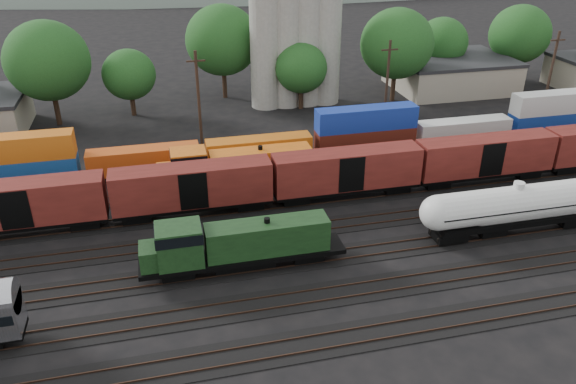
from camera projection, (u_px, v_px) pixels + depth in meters
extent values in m
plane|color=black|center=(353.00, 223.00, 53.13)|extent=(600.00, 600.00, 0.00)
cube|color=black|center=(423.00, 325.00, 40.13)|extent=(180.00, 3.20, 0.08)
cube|color=#382319|center=(427.00, 331.00, 39.47)|extent=(180.00, 0.08, 0.16)
cube|color=#382319|center=(418.00, 318.00, 40.71)|extent=(180.00, 0.08, 0.16)
cube|color=black|center=(395.00, 284.00, 44.46)|extent=(180.00, 3.20, 0.08)
cube|color=#382319|center=(399.00, 289.00, 43.80)|extent=(180.00, 0.08, 0.16)
cube|color=#382319|center=(391.00, 278.00, 45.04)|extent=(180.00, 0.08, 0.16)
cube|color=black|center=(372.00, 251.00, 48.78)|extent=(180.00, 3.20, 0.08)
cube|color=#382319|center=(375.00, 254.00, 48.12)|extent=(180.00, 0.08, 0.16)
cube|color=#382319|center=(369.00, 246.00, 49.37)|extent=(180.00, 0.08, 0.16)
cube|color=black|center=(353.00, 223.00, 53.11)|extent=(180.00, 3.20, 0.08)
cube|color=#382319|center=(355.00, 226.00, 52.45)|extent=(180.00, 0.08, 0.16)
cube|color=#382319|center=(350.00, 218.00, 53.69)|extent=(180.00, 0.08, 0.16)
cube|color=black|center=(337.00, 199.00, 57.44)|extent=(180.00, 3.20, 0.08)
cube|color=#382319|center=(339.00, 201.00, 56.78)|extent=(180.00, 0.08, 0.16)
cube|color=#382319|center=(334.00, 195.00, 58.02)|extent=(180.00, 0.08, 0.16)
cube|color=black|center=(323.00, 178.00, 61.76)|extent=(180.00, 3.20, 0.08)
cube|color=#382319|center=(324.00, 180.00, 61.10)|extent=(180.00, 0.08, 0.16)
cube|color=#382319|center=(321.00, 175.00, 62.35)|extent=(180.00, 0.08, 0.16)
cube|color=black|center=(310.00, 160.00, 66.09)|extent=(180.00, 3.20, 0.08)
cube|color=#382319|center=(312.00, 162.00, 65.43)|extent=(180.00, 0.08, 0.16)
cube|color=#382319|center=(309.00, 157.00, 66.67)|extent=(180.00, 0.08, 0.16)
cube|color=black|center=(244.00, 256.00, 45.87)|extent=(16.76, 2.86, 0.39)
cube|color=black|center=(244.00, 260.00, 46.07)|extent=(4.93, 2.17, 0.79)
cube|color=#163315|center=(267.00, 237.00, 45.59)|extent=(10.06, 2.37, 2.66)
cube|color=#163315|center=(179.00, 244.00, 43.99)|extent=(3.55, 2.86, 3.25)
cube|color=black|center=(178.00, 233.00, 43.52)|extent=(3.65, 2.96, 0.89)
cube|color=#163315|center=(150.00, 256.00, 43.84)|extent=(1.58, 2.37, 1.77)
cylinder|color=black|center=(267.00, 221.00, 44.92)|extent=(0.49, 0.49, 0.49)
cube|color=black|center=(178.00, 271.00, 45.05)|extent=(2.56, 1.97, 0.69)
cube|color=black|center=(307.00, 254.00, 47.28)|extent=(2.56, 1.97, 0.69)
cylinder|color=silver|center=(515.00, 203.00, 50.20)|extent=(15.22, 3.14, 3.14)
sphere|color=silver|center=(438.00, 213.00, 48.61)|extent=(3.14, 3.14, 3.14)
cylinder|color=silver|center=(519.00, 185.00, 49.38)|extent=(0.97, 0.97, 0.54)
cube|color=black|center=(515.00, 203.00, 50.20)|extent=(15.57, 3.29, 0.09)
cube|color=black|center=(512.00, 220.00, 50.99)|extent=(14.71, 2.38, 0.54)
cube|color=black|center=(449.00, 234.00, 49.99)|extent=(2.81, 2.16, 0.76)
cube|color=black|center=(570.00, 218.00, 52.58)|extent=(2.81, 2.16, 0.76)
cylinder|color=silver|center=(547.00, 203.00, 51.05)|extent=(13.27, 2.73, 2.73)
sphere|color=silver|center=(481.00, 211.00, 49.67)|extent=(2.73, 2.73, 2.73)
cylinder|color=silver|center=(550.00, 187.00, 50.34)|extent=(0.85, 0.85, 0.47)
cube|color=black|center=(547.00, 203.00, 51.05)|extent=(13.57, 2.87, 0.08)
cube|color=black|center=(543.00, 217.00, 51.74)|extent=(12.82, 2.07, 0.47)
cube|color=black|center=(489.00, 229.00, 50.86)|extent=(2.45, 1.89, 0.66)
cube|color=black|center=(241.00, 176.00, 59.32)|extent=(17.74, 2.86, 0.39)
cube|color=black|center=(241.00, 180.00, 59.52)|extent=(4.93, 2.17, 0.79)
cube|color=#D36012|center=(261.00, 161.00, 59.06)|extent=(10.64, 2.36, 2.66)
cube|color=#D36012|center=(189.00, 165.00, 57.38)|extent=(3.55, 2.86, 3.25)
cube|color=black|center=(188.00, 156.00, 56.91)|extent=(3.65, 2.96, 0.89)
cube|color=#D36012|center=(165.00, 174.00, 57.20)|extent=(1.58, 2.36, 1.77)
cylinder|color=black|center=(260.00, 148.00, 58.39)|extent=(0.49, 0.49, 0.49)
cube|color=black|center=(188.00, 187.00, 58.43)|extent=(2.56, 1.97, 0.69)
cube|color=black|center=(293.00, 176.00, 60.79)|extent=(2.56, 1.97, 0.69)
cube|color=black|center=(23.00, 223.00, 50.70)|extent=(15.00, 2.60, 0.40)
cube|color=#5D1B16|center=(17.00, 203.00, 49.74)|extent=(15.00, 2.90, 3.80)
cube|color=black|center=(194.00, 204.00, 53.90)|extent=(15.00, 2.60, 0.40)
cube|color=#5D1B16|center=(192.00, 185.00, 52.95)|extent=(15.00, 2.90, 3.80)
cube|color=black|center=(346.00, 188.00, 57.11)|extent=(15.00, 2.60, 0.40)
cube|color=#5D1B16|center=(347.00, 169.00, 56.15)|extent=(15.00, 2.90, 3.80)
cube|color=black|center=(482.00, 173.00, 60.31)|extent=(15.00, 2.60, 0.40)
cube|color=#5D1B16|center=(485.00, 155.00, 59.35)|extent=(15.00, 2.90, 3.80)
cube|color=black|center=(310.00, 157.00, 65.88)|extent=(160.00, 2.60, 0.60)
cube|color=#154996|center=(18.00, 171.00, 58.55)|extent=(12.00, 2.40, 2.60)
cube|color=#CB6114|center=(13.00, 148.00, 57.37)|extent=(12.00, 2.40, 2.60)
cube|color=#C24913|center=(144.00, 159.00, 61.22)|extent=(12.00, 2.40, 2.60)
cube|color=#C46014|center=(259.00, 149.00, 63.88)|extent=(12.00, 2.40, 2.60)
cube|color=#511C12|center=(365.00, 139.00, 66.54)|extent=(12.00, 2.40, 2.60)
cube|color=navy|center=(366.00, 118.00, 65.36)|extent=(12.00, 2.40, 2.60)
cube|color=silver|center=(463.00, 130.00, 69.21)|extent=(12.00, 2.40, 2.60)
cube|color=navy|center=(553.00, 122.00, 71.87)|extent=(12.00, 2.40, 2.60)
cube|color=silver|center=(558.00, 102.00, 70.68)|extent=(12.00, 2.40, 2.60)
cylinder|color=#9C9A8F|center=(265.00, 45.00, 79.96)|extent=(4.40, 4.40, 18.00)
cylinder|color=#9C9A8F|center=(286.00, 44.00, 80.59)|extent=(4.40, 4.40, 18.00)
cylinder|color=#9C9A8F|center=(306.00, 43.00, 81.21)|extent=(4.40, 4.40, 18.00)
cylinder|color=#9C9A8F|center=(326.00, 42.00, 81.84)|extent=(4.40, 4.40, 18.00)
cube|color=#9E937F|center=(450.00, 74.00, 91.20)|extent=(18.00, 14.00, 4.60)
cube|color=#232326|center=(452.00, 59.00, 90.04)|extent=(18.36, 14.28, 0.50)
cylinder|color=black|center=(57.00, 110.00, 76.14)|extent=(0.70, 0.70, 4.02)
ellipsoid|color=#22551F|center=(47.00, 61.00, 73.06)|extent=(10.92, 10.92, 10.34)
cylinder|color=black|center=(133.00, 106.00, 79.85)|extent=(0.70, 0.70, 2.71)
ellipsoid|color=#22551F|center=(129.00, 74.00, 77.78)|extent=(7.34, 7.34, 6.96)
cylinder|color=black|center=(225.00, 85.00, 86.93)|extent=(0.70, 0.70, 4.06)
ellipsoid|color=#22551F|center=(222.00, 40.00, 83.82)|extent=(11.02, 11.02, 10.44)
cylinder|color=black|center=(301.00, 99.00, 82.48)|extent=(0.70, 0.70, 2.76)
ellipsoid|color=#22551F|center=(301.00, 68.00, 80.37)|extent=(7.49, 7.49, 7.10)
cylinder|color=black|center=(393.00, 88.00, 85.55)|extent=(0.70, 0.70, 3.98)
ellipsoid|color=#22551F|center=(397.00, 44.00, 82.50)|extent=(10.80, 10.80, 10.23)
cylinder|color=black|center=(438.00, 73.00, 94.56)|extent=(0.70, 0.70, 3.10)
ellipsoid|color=#22551F|center=(442.00, 42.00, 92.19)|extent=(8.41, 8.41, 7.97)
cylinder|color=black|center=(513.00, 71.00, 94.95)|extent=(0.70, 0.70, 3.64)
ellipsoid|color=#22551F|center=(520.00, 34.00, 92.16)|extent=(9.89, 9.89, 9.37)
cylinder|color=black|center=(199.00, 101.00, 66.93)|extent=(0.36, 0.36, 12.00)
cube|color=black|center=(196.00, 61.00, 64.74)|extent=(2.20, 0.18, 0.18)
cylinder|color=black|center=(387.00, 87.00, 71.92)|extent=(0.36, 0.36, 12.00)
cube|color=black|center=(390.00, 50.00, 69.73)|extent=(2.20, 0.18, 0.18)
cylinder|color=black|center=(550.00, 76.00, 76.92)|extent=(0.36, 0.36, 12.00)
cube|color=black|center=(558.00, 40.00, 74.73)|extent=(2.20, 0.18, 0.18)
ellipsoid|color=#59665B|center=(258.00, 10.00, 296.80)|extent=(520.00, 286.00, 130.00)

